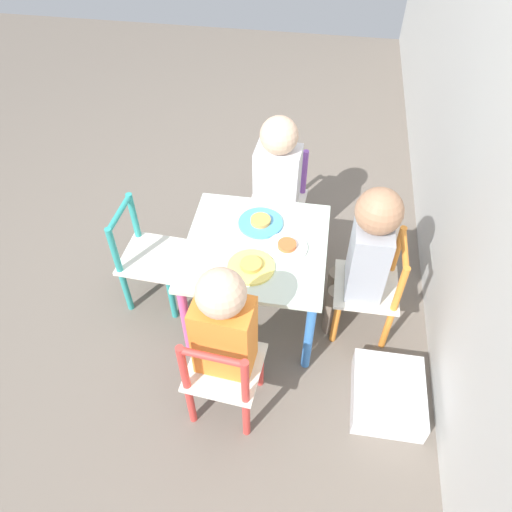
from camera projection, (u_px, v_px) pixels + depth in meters
ground_plane at (256, 310)px, 2.28m from camera, size 6.00×6.00×0.00m
kids_table at (256, 256)px, 2.02m from camera, size 0.56×0.56×0.43m
chair_purple at (278, 202)px, 2.42m from camera, size 0.28×0.28×0.50m
chair_red at (223, 374)px, 1.79m from camera, size 0.28×0.28×0.50m
chair_orange at (371, 288)px, 2.06m from camera, size 0.26×0.26×0.50m
chair_teal at (148, 258)px, 2.17m from camera, size 0.27×0.27×0.50m
child_left at (277, 178)px, 2.24m from camera, size 0.22×0.21×0.73m
child_right at (225, 330)px, 1.68m from camera, size 0.22×0.21×0.74m
child_back at (365, 252)px, 1.91m from camera, size 0.20×0.22×0.75m
plate_left at (261, 222)px, 2.05m from camera, size 0.18×0.18×0.03m
plate_right at (251, 266)px, 1.88m from camera, size 0.18×0.18×0.03m
plate_back at (287, 247)px, 1.95m from camera, size 0.16×0.16×0.03m
storage_bin at (388, 394)px, 1.94m from camera, size 0.32×0.27×0.10m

